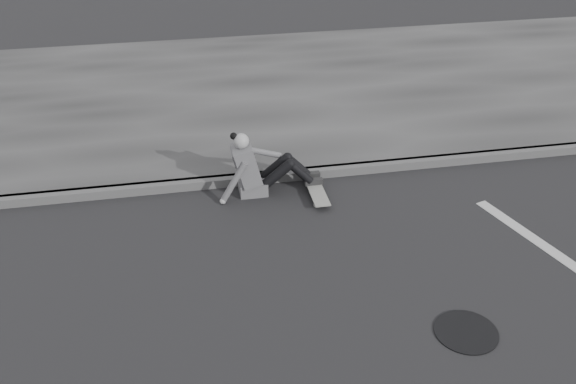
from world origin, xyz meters
name	(u,v)px	position (x,y,z in m)	size (l,w,h in m)	color
ground	(267,311)	(0.00, 0.00, 0.00)	(80.00, 80.00, 0.00)	black
curb	(237,180)	(0.00, 2.58, 0.06)	(24.00, 0.16, 0.12)	#464646
sidewalk	(216,94)	(0.00, 5.60, 0.06)	(24.00, 6.00, 0.12)	#313131
manhole	(466,332)	(1.85, -0.66, 0.01)	(0.62, 0.62, 0.01)	black
skateboard	(316,191)	(0.98, 2.08, 0.07)	(0.20, 0.78, 0.09)	gray
seated_woman	(257,168)	(0.25, 2.32, 0.36)	(1.38, 0.46, 0.88)	#535355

